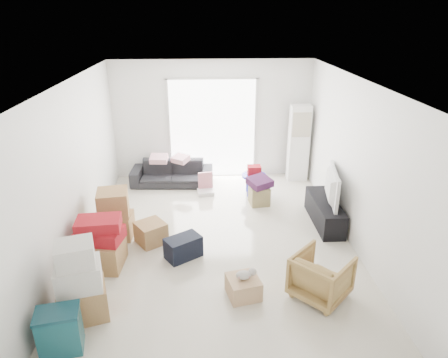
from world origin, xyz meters
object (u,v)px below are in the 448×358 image
ac_tower (299,143)px  kids_table (254,174)px  sofa (172,169)px  wood_crate (243,287)px  storage_bins (60,331)px  armchair (321,274)px  ottoman (259,195)px  television (326,197)px  tv_console (325,212)px

ac_tower → kids_table: (-1.11, -0.79, -0.41)m
sofa → wood_crate: 4.14m
ac_tower → storage_bins: ac_tower is taller
sofa → armchair: bearing=-57.1°
storage_bins → kids_table: 4.99m
sofa → kids_table: (1.78, -0.64, 0.11)m
ottoman → kids_table: kids_table is taller
television → kids_table: bearing=51.3°
television → ottoman: bearing=62.4°
ac_tower → storage_bins: bearing=-127.9°
kids_table → wood_crate: size_ratio=1.53×
storage_bins → tv_console: bearing=36.0°
ac_tower → ottoman: size_ratio=4.62×
wood_crate → ac_tower: bearing=68.0°
tv_console → ottoman: tv_console is taller
ac_tower → kids_table: size_ratio=2.70×
armchair → storage_bins: size_ratio=1.27×
television → ottoman: 1.43m
sofa → wood_crate: (1.23, -3.95, -0.21)m
storage_bins → kids_table: size_ratio=0.86×
ac_tower → tv_console: (0.05, -2.12, -0.65)m
storage_bins → wood_crate: (2.20, 0.85, -0.14)m
television → storage_bins: television is taller
armchair → ac_tower: bearing=-53.0°
sofa → ottoman: sofa is taller
armchair → storage_bins: (-3.25, -0.79, -0.07)m
ottoman → tv_console: bearing=-37.9°
ac_tower → storage_bins: (-3.85, -4.95, -0.59)m
television → storage_bins: (-3.90, -2.83, -0.24)m
tv_console → wood_crate: size_ratio=3.22×
armchair → ottoman: armchair is taller
storage_bins → wood_crate: storage_bins is taller
ottoman → kids_table: (-0.06, 0.48, 0.27)m
tv_console → wood_crate: tv_console is taller
sofa → storage_bins: size_ratio=3.25×
tv_console → wood_crate: bearing=-130.8°
kids_table → television: bearing=-49.1°
ottoman → ac_tower: bearing=50.3°
armchair → wood_crate: 1.08m
ac_tower → armchair: ac_tower is taller
television → sofa: sofa is taller
ac_tower → wood_crate: bearing=-112.0°
ac_tower → kids_table: 1.42m
sofa → armchair: 4.62m
armchair → sofa: bearing=-15.1°
ac_tower → storage_bins: 6.30m
wood_crate → storage_bins: bearing=-158.8°
sofa → armchair: (2.29, -4.01, -0.00)m
storage_bins → television: bearing=36.0°
wood_crate → television: bearing=49.2°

